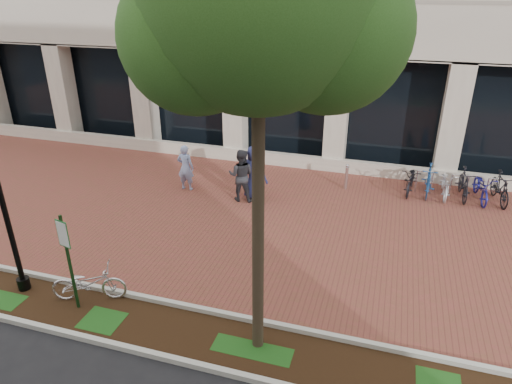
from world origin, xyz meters
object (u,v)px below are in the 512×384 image
(parking_sign, at_px, (67,251))
(locked_bicycle, at_px, (89,283))
(pedestrian_left, at_px, (186,168))
(pedestrian_mid, at_px, (241,175))
(lamppost, at_px, (1,199))
(bollard, at_px, (346,176))
(pedestrian_right, at_px, (254,172))
(street_tree, at_px, (263,9))
(bike_rack_cluster, at_px, (454,184))

(parking_sign, height_order, locked_bicycle, parking_sign)
(pedestrian_left, xyz_separation_m, pedestrian_mid, (2.09, -0.24, 0.07))
(lamppost, height_order, bollard, lamppost)
(pedestrian_right, bearing_deg, lamppost, 76.37)
(parking_sign, bearing_deg, pedestrian_right, 85.83)
(parking_sign, height_order, bollard, parking_sign)
(bollard, bearing_deg, parking_sign, -121.07)
(lamppost, distance_m, locked_bicycle, 2.60)
(street_tree, distance_m, bike_rack_cluster, 11.06)
(pedestrian_left, bearing_deg, street_tree, 126.08)
(pedestrian_left, bearing_deg, pedestrian_mid, 173.91)
(lamppost, bearing_deg, parking_sign, -7.68)
(parking_sign, distance_m, locked_bicycle, 1.11)
(pedestrian_mid, bearing_deg, locked_bicycle, 69.16)
(parking_sign, distance_m, pedestrian_mid, 6.55)
(locked_bicycle, distance_m, pedestrian_left, 6.19)
(bollard, bearing_deg, pedestrian_left, -162.81)
(pedestrian_right, height_order, bollard, pedestrian_right)
(street_tree, xyz_separation_m, pedestrian_mid, (-2.49, 6.16, -5.37))
(pedestrian_mid, height_order, bike_rack_cluster, pedestrian_mid)
(parking_sign, bearing_deg, lamppost, -174.20)
(lamppost, height_order, pedestrian_right, lamppost)
(pedestrian_mid, relative_size, bike_rack_cluster, 0.50)
(parking_sign, distance_m, pedestrian_left, 6.57)
(street_tree, bearing_deg, locked_bicycle, 176.70)
(pedestrian_right, relative_size, bike_rack_cluster, 0.52)
(pedestrian_right, bearing_deg, bike_rack_cluster, -145.52)
(lamppost, relative_size, pedestrian_right, 2.29)
(street_tree, height_order, bollard, street_tree)
(lamppost, distance_m, pedestrian_left, 6.62)
(street_tree, distance_m, pedestrian_left, 9.57)
(parking_sign, xyz_separation_m, pedestrian_mid, (1.72, 6.29, -0.61))
(bollard, xyz_separation_m, bike_rack_cluster, (3.50, 0.41, 0.01))
(pedestrian_left, relative_size, pedestrian_right, 0.88)
(parking_sign, distance_m, pedestrian_right, 6.91)
(bollard, bearing_deg, pedestrian_right, -150.46)
(locked_bicycle, height_order, pedestrian_mid, pedestrian_mid)
(lamppost, relative_size, pedestrian_mid, 2.39)
(lamppost, relative_size, pedestrian_left, 2.59)
(locked_bicycle, xyz_separation_m, pedestrian_right, (2.00, 6.20, 0.48))
(pedestrian_left, distance_m, bike_rack_cluster, 9.02)
(bollard, distance_m, bike_rack_cluster, 3.52)
(pedestrian_mid, xyz_separation_m, pedestrian_right, (0.37, 0.27, 0.04))
(pedestrian_left, bearing_deg, bollard, -162.29)
(pedestrian_mid, bearing_deg, bollard, -155.07)
(parking_sign, relative_size, pedestrian_mid, 1.32)
(bollard, relative_size, bike_rack_cluster, 0.26)
(parking_sign, distance_m, bollard, 9.59)
(pedestrian_right, bearing_deg, locked_bicycle, 88.99)
(street_tree, xyz_separation_m, locked_bicycle, (-4.12, 0.24, -5.81))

